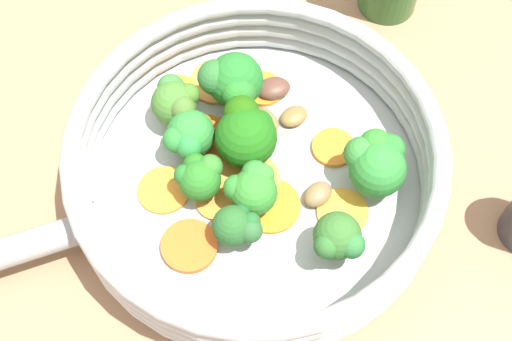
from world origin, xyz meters
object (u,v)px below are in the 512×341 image
at_px(carrot_slice_4, 262,89).
at_px(broccoli_floret_1, 189,136).
at_px(carrot_slice_10, 262,175).
at_px(carrot_slice_3, 205,139).
at_px(broccoli_floret_6, 247,133).
at_px(carrot_slice_2, 177,93).
at_px(broccoli_floret_3, 176,101).
at_px(carrot_slice_8, 343,212).
at_px(broccoli_floret_5, 338,239).
at_px(carrot_slice_5, 222,141).
at_px(carrot_slice_9, 249,137).
at_px(broccoli_floret_2, 376,161).
at_px(broccoli_floret_0, 233,82).
at_px(mushroom_piece_1, 318,194).
at_px(mushroom_piece_0, 273,88).
at_px(carrot_slice_0, 164,190).
at_px(carrot_slice_13, 218,201).
at_px(carrot_slice_12, 189,246).
at_px(carrot_slice_6, 230,166).
at_px(broccoli_floret_8, 236,226).
at_px(broccoli_floret_7, 252,188).
at_px(mushroom_piece_2, 294,116).
at_px(carrot_slice_1, 271,206).
at_px(skillet, 256,184).
at_px(carrot_slice_11, 333,147).
at_px(broccoli_floret_4, 199,177).
at_px(mushroom_piece_3, 257,121).
at_px(carrot_slice_7, 217,81).

relative_size(carrot_slice_4, broccoli_floret_1, 0.77).
bearing_deg(carrot_slice_10, carrot_slice_3, -31.26).
bearing_deg(carrot_slice_10, broccoli_floret_1, -16.31).
bearing_deg(broccoli_floret_6, carrot_slice_2, -39.36).
height_order(carrot_slice_10, broccoli_floret_3, broccoli_floret_3).
bearing_deg(carrot_slice_4, carrot_slice_2, 8.13).
height_order(carrot_slice_8, broccoli_floret_5, broccoli_floret_5).
relative_size(carrot_slice_5, carrot_slice_9, 1.09).
relative_size(carrot_slice_10, broccoli_floret_2, 0.74).
relative_size(broccoli_floret_0, mushroom_piece_1, 2.28).
relative_size(broccoli_floret_2, mushroom_piece_0, 1.80).
xyz_separation_m(carrot_slice_0, carrot_slice_13, (-0.04, 0.01, 0.00)).
bearing_deg(broccoli_floret_3, carrot_slice_12, 101.29).
distance_m(carrot_slice_6, mushroom_piece_1, 0.07).
distance_m(carrot_slice_2, broccoli_floret_8, 0.14).
bearing_deg(broccoli_floret_7, mushroom_piece_1, -171.05).
relative_size(carrot_slice_8, mushroom_piece_2, 1.65).
distance_m(carrot_slice_1, broccoli_floret_8, 0.04).
relative_size(carrot_slice_10, mushroom_piece_1, 1.56).
height_order(skillet, broccoli_floret_2, broccoli_floret_2).
bearing_deg(broccoli_floret_5, broccoli_floret_0, -55.43).
height_order(carrot_slice_8, mushroom_piece_2, mushroom_piece_2).
distance_m(carrot_slice_11, broccoli_floret_8, 0.11).
bearing_deg(broccoli_floret_4, skillet, -162.26).
bearing_deg(carrot_slice_3, carrot_slice_1, 135.74).
xyz_separation_m(carrot_slice_6, mushroom_piece_2, (-0.05, -0.05, 0.00)).
height_order(broccoli_floret_1, mushroom_piece_0, broccoli_floret_1).
bearing_deg(broccoli_floret_0, carrot_slice_2, -9.91).
bearing_deg(broccoli_floret_6, carrot_slice_9, -92.37).
bearing_deg(carrot_slice_11, mushroom_piece_3, -16.24).
bearing_deg(carrot_slice_8, carrot_slice_12, 18.21).
height_order(broccoli_floret_2, broccoli_floret_4, broccoli_floret_2).
height_order(broccoli_floret_8, mushroom_piece_0, broccoli_floret_8).
relative_size(carrot_slice_7, broccoli_floret_5, 0.95).
bearing_deg(carrot_slice_8, broccoli_floret_2, -125.91).
relative_size(carrot_slice_2, broccoli_floret_4, 0.88).
bearing_deg(broccoli_floret_0, carrot_slice_0, 60.05).
bearing_deg(mushroom_piece_0, carrot_slice_2, 5.80).
xyz_separation_m(skillet, carrot_slice_8, (-0.07, 0.02, 0.01)).
relative_size(carrot_slice_7, mushroom_piece_2, 1.89).
bearing_deg(broccoli_floret_3, carrot_slice_4, -152.41).
height_order(carrot_slice_6, broccoli_floret_6, broccoli_floret_6).
relative_size(carrot_slice_4, carrot_slice_10, 0.87).
height_order(carrot_slice_5, broccoli_floret_4, broccoli_floret_4).
xyz_separation_m(carrot_slice_9, broccoli_floret_6, (0.00, 0.01, 0.03)).
distance_m(carrot_slice_0, broccoli_floret_4, 0.04).
distance_m(skillet, carrot_slice_4, 0.09).
height_order(carrot_slice_2, broccoli_floret_0, broccoli_floret_0).
xyz_separation_m(broccoli_floret_0, mushroom_piece_1, (-0.07, 0.08, -0.03)).
distance_m(mushroom_piece_0, mushroom_piece_3, 0.03).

